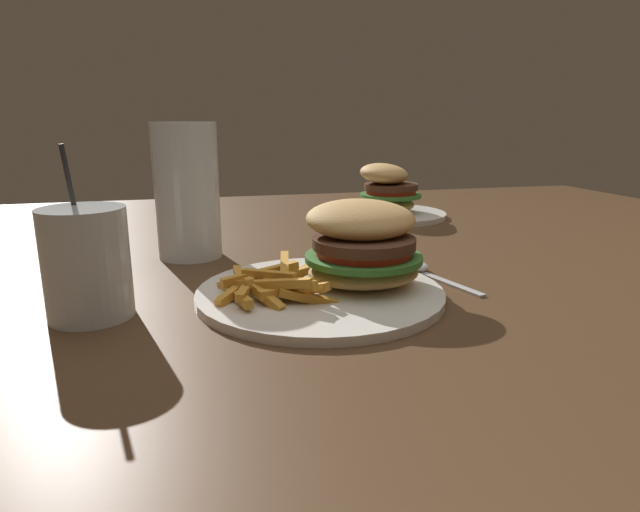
{
  "coord_description": "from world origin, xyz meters",
  "views": [
    {
      "loc": [
        -0.25,
        -0.68,
        0.92
      ],
      "look_at": [
        -0.11,
        -0.14,
        0.77
      ],
      "focal_mm": 30.0,
      "sensor_mm": 36.0,
      "label": 1
    }
  ],
  "objects_px": {
    "meal_plate_near": "(343,264)",
    "juice_glass": "(87,268)",
    "spoon": "(417,268)",
    "meal_plate_far": "(389,196)",
    "beer_glass": "(187,196)"
  },
  "relations": [
    {
      "from": "spoon",
      "to": "beer_glass",
      "type": "bearing_deg",
      "value": 46.16
    },
    {
      "from": "meal_plate_near",
      "to": "meal_plate_far",
      "type": "bearing_deg",
      "value": 63.08
    },
    {
      "from": "spoon",
      "to": "meal_plate_far",
      "type": "relative_size",
      "value": 0.67
    },
    {
      "from": "meal_plate_near",
      "to": "beer_glass",
      "type": "height_order",
      "value": "beer_glass"
    },
    {
      "from": "juice_glass",
      "to": "spoon",
      "type": "xyz_separation_m",
      "value": [
        0.38,
        0.07,
        -0.04
      ]
    },
    {
      "from": "juice_glass",
      "to": "beer_glass",
      "type": "bearing_deg",
      "value": 65.89
    },
    {
      "from": "meal_plate_near",
      "to": "juice_glass",
      "type": "relative_size",
      "value": 1.61
    },
    {
      "from": "meal_plate_near",
      "to": "juice_glass",
      "type": "bearing_deg",
      "value": -178.27
    },
    {
      "from": "beer_glass",
      "to": "juice_glass",
      "type": "distance_m",
      "value": 0.25
    },
    {
      "from": "beer_glass",
      "to": "spoon",
      "type": "bearing_deg",
      "value": -28.74
    },
    {
      "from": "meal_plate_near",
      "to": "juice_glass",
      "type": "height_order",
      "value": "juice_glass"
    },
    {
      "from": "juice_glass",
      "to": "meal_plate_far",
      "type": "distance_m",
      "value": 0.67
    },
    {
      "from": "meal_plate_near",
      "to": "beer_glass",
      "type": "relative_size",
      "value": 1.45
    },
    {
      "from": "spoon",
      "to": "meal_plate_far",
      "type": "distance_m",
      "value": 0.4
    },
    {
      "from": "beer_glass",
      "to": "meal_plate_far",
      "type": "xyz_separation_m",
      "value": [
        0.39,
        0.23,
        -0.05
      ]
    }
  ]
}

